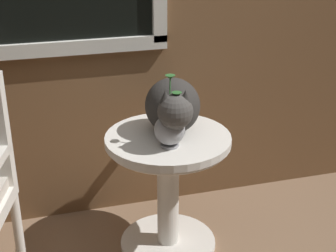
% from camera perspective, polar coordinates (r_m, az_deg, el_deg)
% --- Properties ---
extents(wicker_side_table, '(0.59, 0.59, 0.61)m').
position_cam_1_polar(wicker_side_table, '(2.40, 0.00, -5.49)').
color(wicker_side_table, silver).
rests_on(wicker_side_table, ground_plane).
extents(cat, '(0.31, 0.59, 0.27)m').
position_cam_1_polar(cat, '(2.29, 0.56, 2.26)').
color(cat, '#33302D').
rests_on(cat, wicker_side_table).
extents(pewter_vase_with_ivy, '(0.14, 0.14, 0.32)m').
position_cam_1_polar(pewter_vase_with_ivy, '(2.17, 0.19, -0.10)').
color(pewter_vase_with_ivy, '#99999E').
rests_on(pewter_vase_with_ivy, wicker_side_table).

